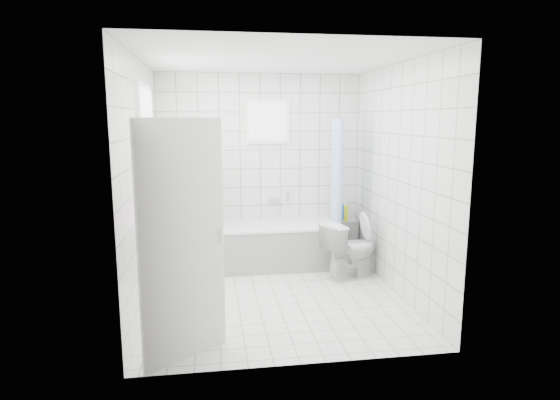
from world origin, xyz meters
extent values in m
plane|color=white|center=(0.00, 0.00, 0.00)|extent=(3.00, 3.00, 0.00)
plane|color=white|center=(0.00, 0.00, 2.60)|extent=(3.00, 3.00, 0.00)
cube|color=white|center=(0.00, 1.50, 1.30)|extent=(2.80, 0.02, 2.60)
cube|color=white|center=(0.00, -1.50, 1.30)|extent=(2.80, 0.02, 2.60)
cube|color=white|center=(-1.40, 0.00, 1.30)|extent=(0.02, 3.00, 2.60)
cube|color=white|center=(1.40, 0.00, 1.30)|extent=(0.02, 3.00, 2.60)
cube|color=white|center=(-1.35, 0.30, 1.60)|extent=(0.01, 0.90, 1.40)
cube|color=white|center=(0.10, 1.46, 1.95)|extent=(0.50, 0.01, 0.50)
cube|color=white|center=(-1.31, 0.30, 0.86)|extent=(0.18, 1.02, 0.08)
cube|color=silver|center=(-0.93, -1.24, 1.00)|extent=(0.67, 0.51, 2.00)
cube|color=white|center=(0.09, 1.12, 0.28)|extent=(1.81, 0.75, 0.55)
cube|color=white|center=(0.09, 1.12, 0.57)|extent=(1.83, 0.77, 0.03)
cube|color=white|center=(-0.89, 1.07, 0.75)|extent=(0.15, 0.85, 1.50)
cube|color=white|center=(1.17, 1.38, 0.28)|extent=(0.40, 0.24, 0.55)
imported|color=white|center=(1.03, 0.52, 0.37)|extent=(0.82, 0.66, 0.73)
cylinder|color=silver|center=(0.95, 1.10, 2.00)|extent=(0.02, 0.80, 0.02)
cube|color=silver|center=(0.19, 1.46, 0.85)|extent=(0.18, 0.06, 0.06)
imported|color=#FF63C3|center=(-1.30, -0.07, 1.04)|extent=(0.14, 0.14, 0.29)
imported|color=#BDBBC2|center=(-1.30, 0.41, 1.06)|extent=(0.17, 0.18, 0.32)
imported|color=white|center=(-1.30, 0.27, 0.98)|extent=(0.17, 0.17, 0.16)
imported|color=#C7639B|center=(-1.30, 0.62, 1.00)|extent=(0.13, 0.13, 0.21)
imported|color=#3299E2|center=(-1.30, 0.15, 0.99)|extent=(0.11, 0.11, 0.17)
cylinder|color=#FFF91A|center=(1.20, 1.30, 0.67)|extent=(0.06, 0.06, 0.23)
cylinder|color=#1647B2|center=(1.20, 1.41, 0.66)|extent=(0.06, 0.06, 0.23)
cylinder|color=green|center=(1.10, 1.30, 0.66)|extent=(0.06, 0.06, 0.22)
camera|label=1|loc=(-0.69, -4.98, 1.99)|focal=30.00mm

